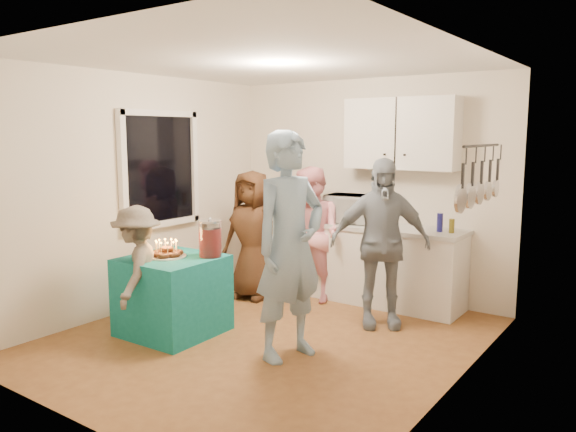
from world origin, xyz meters
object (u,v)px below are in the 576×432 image
Objects in this scene: woman_back_right at (380,243)px; child_near_left at (137,273)px; counter at (368,264)px; woman_back_center at (312,235)px; microwave at (352,209)px; party_table at (173,295)px; woman_back_left at (252,235)px; punch_jar at (210,240)px; man_birthday at (290,246)px.

woman_back_right is 2.40m from child_near_left.
woman_back_center is (-0.53, -0.39, 0.36)m from counter.
microwave reaches higher than party_table.
woman_back_center is at bearing 20.28° from woman_back_left.
punch_jar reaches higher than counter.
woman_back_center is at bearing -136.33° from microwave.
woman_back_left is at bearing -152.14° from microwave.
party_table is at bearing 112.94° from man_birthday.
woman_back_right is at bearing 1.65° from man_birthday.
woman_back_right reaches higher than child_near_left.
party_table is 0.56× the size of woman_back_left.
woman_back_center is 2.11m from child_near_left.
punch_jar is at bearing -75.65° from woman_back_left.
woman_back_left reaches higher than party_table.
woman_back_left is 0.97× the size of woman_back_center.
man_birthday is 1.26× the size of woman_back_center.
woman_back_left is at bearing 142.96° from child_near_left.
woman_back_left is 0.89× the size of woman_back_right.
woman_back_center is (0.53, 1.70, 0.41)m from party_table.
counter is 2.68m from child_near_left.
child_near_left is at bearing -121.30° from microwave.
party_table is 0.42m from child_near_left.
punch_jar is at bearing -114.72° from microwave.
party_table is 1.43m from man_birthday.
woman_back_center reaches higher than counter.
man_birthday is 1.87m from woman_back_left.
woman_back_left is (-0.12, 1.39, 0.38)m from party_table.
party_table is 1.83m from woman_back_center.
microwave is at bearing 64.91° from woman_back_center.
woman_back_left is 1.68m from child_near_left.
woman_back_right is (0.73, -0.73, -0.21)m from microwave.
man_birthday reaches higher than woman_back_left.
child_near_left is (-0.05, -1.68, -0.12)m from woman_back_left.
child_near_left reaches higher than microwave.
man_birthday is (0.99, -0.06, 0.06)m from punch_jar.
microwave is at bearing 31.07° from woman_back_left.
child_near_left is (-1.23, -2.37, 0.21)m from counter.
woman_back_center reaches higher than woman_back_left.
microwave is 2.61m from child_near_left.
microwave is 0.69× the size of party_table.
woman_back_right is at bearing 41.22° from party_table.
man_birthday is (0.22, -1.91, 0.56)m from counter.
counter is at bearing 25.35° from woman_back_left.
woman_back_center is (-0.30, -0.39, -0.29)m from microwave.
child_near_left is (-1.73, -1.65, -0.22)m from woman_back_right.
woman_back_right reaches higher than party_table.
woman_back_left is at bearing 94.93° from party_table.
man_birthday reaches higher than microwave.
microwave is 0.39× the size of woman_back_left.
woman_back_center reaches higher than punch_jar.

